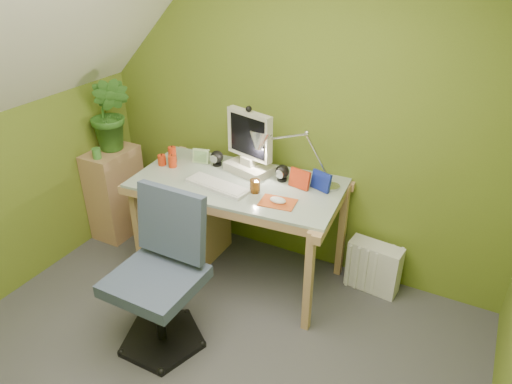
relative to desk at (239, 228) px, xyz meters
The scene contains 19 objects.
wall_back 0.94m from the desk, 60.18° to the left, with size 3.20×0.01×2.40m, color olive.
desk is the anchor object (origin of this frame).
monitor 0.66m from the desk, 90.00° to the left, with size 0.36×0.21×0.49m, color beige, non-canonical shape.
speaker_left 0.55m from the desk, 149.35° to the left, with size 0.10×0.10×0.12m, color black, non-canonical shape.
speaker_right 0.55m from the desk, 30.65° to the left, with size 0.10×0.10×0.12m, color black, non-canonical shape.
keyboard 0.44m from the desk, 119.74° to the right, with size 0.47×0.15×0.02m, color silver.
mousepad 0.57m from the desk, 20.22° to the right, with size 0.23×0.16×0.01m, color #BE4C1D.
mouse 0.58m from the desk, 20.22° to the right, with size 0.11×0.07×0.04m, color white.
amber_tumbler 0.48m from the desk, 23.96° to the right, with size 0.07×0.07×0.09m, color brown.
candle_cluster 0.75m from the desk, behind, with size 0.16×0.14×0.12m, color red, non-canonical shape.
photo_frame_red 0.63m from the desk, 15.95° to the left, with size 0.15×0.02×0.13m, color #B83013.
photo_frame_blue 0.74m from the desk, 15.95° to the left, with size 0.15×0.02×0.13m, color navy.
photo_frame_green 0.62m from the desk, 160.71° to the left, with size 0.13×0.02×0.11m, color #9CBE82.
desk_lamp 0.84m from the desk, 21.80° to the left, with size 0.55×0.24×0.59m, color #B6B6BB, non-canonical shape.
side_ledge 1.21m from the desk, behind, with size 0.29×0.44×0.77m, color tan.
potted_plant 1.37m from the desk, behind, with size 0.34×0.27×0.61m, color #316722.
green_cup 1.27m from the desk, behind, with size 0.07×0.07×0.09m, color #468C3A.
task_chair 0.89m from the desk, 94.99° to the right, with size 0.58×0.58×1.05m, color #3A475F, non-canonical shape.
radiator 1.03m from the desk, 16.11° to the left, with size 0.38×0.15×0.38m, color silver.
Camera 1 is at (1.25, -1.37, 2.32)m, focal length 33.00 mm.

